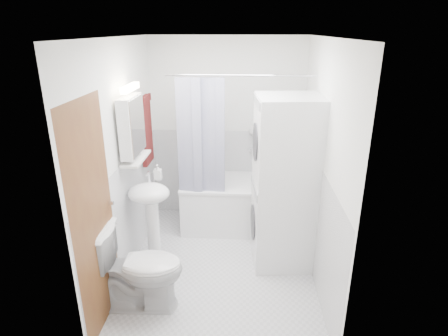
# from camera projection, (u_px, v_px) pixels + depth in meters

# --- Properties ---
(floor) EXTENTS (2.60, 2.60, 0.00)m
(floor) POSITION_uv_depth(u_px,v_px,m) (221.00, 264.00, 4.18)
(floor) COLOR silver
(floor) RESTS_ON ground
(room_walls) EXTENTS (2.60, 2.60, 2.60)m
(room_walls) POSITION_uv_depth(u_px,v_px,m) (221.00, 136.00, 3.65)
(room_walls) COLOR white
(room_walls) RESTS_ON ground
(wainscot) EXTENTS (1.98, 2.58, 2.58)m
(wainscot) POSITION_uv_depth(u_px,v_px,m) (223.00, 204.00, 4.24)
(wainscot) COLOR white
(wainscot) RESTS_ON ground
(door) EXTENTS (0.05, 2.00, 2.00)m
(door) POSITION_uv_depth(u_px,v_px,m) (111.00, 203.00, 3.36)
(door) COLOR brown
(door) RESTS_ON ground
(bathtub) EXTENTS (1.65, 0.78, 0.63)m
(bathtub) POSITION_uv_depth(u_px,v_px,m) (246.00, 201.00, 4.90)
(bathtub) COLOR white
(bathtub) RESTS_ON ground
(tub_spout) EXTENTS (0.04, 0.12, 0.04)m
(tub_spout) POSITION_uv_depth(u_px,v_px,m) (262.00, 150.00, 4.99)
(tub_spout) COLOR silver
(tub_spout) RESTS_ON room_walls
(curtain_rod) EXTENTS (1.83, 0.02, 0.02)m
(curtain_rod) POSITION_uv_depth(u_px,v_px,m) (249.00, 75.00, 4.01)
(curtain_rod) COLOR silver
(curtain_rod) RESTS_ON room_walls
(shower_curtain) EXTENTS (0.55, 0.02, 1.45)m
(shower_curtain) POSITION_uv_depth(u_px,v_px,m) (201.00, 142.00, 4.30)
(shower_curtain) COLOR #151649
(shower_curtain) RESTS_ON curtain_rod
(sink) EXTENTS (0.44, 0.37, 1.04)m
(sink) POSITION_uv_depth(u_px,v_px,m) (150.00, 206.00, 3.98)
(sink) COLOR white
(sink) RESTS_ON ground
(medicine_cabinet) EXTENTS (0.13, 0.50, 0.71)m
(medicine_cabinet) POSITION_uv_depth(u_px,v_px,m) (132.00, 124.00, 3.77)
(medicine_cabinet) COLOR white
(medicine_cabinet) RESTS_ON room_walls
(shelf) EXTENTS (0.18, 0.54, 0.02)m
(shelf) POSITION_uv_depth(u_px,v_px,m) (136.00, 159.00, 3.90)
(shelf) COLOR silver
(shelf) RESTS_ON room_walls
(shower_caddy) EXTENTS (0.22, 0.06, 0.02)m
(shower_caddy) POSITION_uv_depth(u_px,v_px,m) (267.00, 136.00, 4.90)
(shower_caddy) COLOR silver
(shower_caddy) RESTS_ON room_walls
(towel) EXTENTS (0.07, 0.35, 0.84)m
(towel) POSITION_uv_depth(u_px,v_px,m) (146.00, 129.00, 4.45)
(towel) COLOR #52130A
(towel) RESTS_ON room_walls
(washer_dryer) EXTENTS (0.71, 0.71, 1.86)m
(washer_dryer) POSITION_uv_depth(u_px,v_px,m) (285.00, 183.00, 3.97)
(washer_dryer) COLOR white
(washer_dryer) RESTS_ON ground
(toilet) EXTENTS (0.85, 0.50, 0.82)m
(toilet) POSITION_uv_depth(u_px,v_px,m) (138.00, 268.00, 3.43)
(toilet) COLOR white
(toilet) RESTS_ON ground
(soap_pump) EXTENTS (0.08, 0.17, 0.08)m
(soap_pump) POSITION_uv_depth(u_px,v_px,m) (158.00, 176.00, 4.12)
(soap_pump) COLOR gray
(soap_pump) RESTS_ON sink
(shelf_bottle) EXTENTS (0.07, 0.18, 0.07)m
(shelf_bottle) POSITION_uv_depth(u_px,v_px,m) (132.00, 159.00, 3.74)
(shelf_bottle) COLOR gray
(shelf_bottle) RESTS_ON shelf
(shelf_cup) EXTENTS (0.10, 0.09, 0.10)m
(shelf_cup) POSITION_uv_depth(u_px,v_px,m) (139.00, 149.00, 3.99)
(shelf_cup) COLOR gray
(shelf_cup) RESTS_ON shelf
(shampoo_a) EXTENTS (0.13, 0.17, 0.13)m
(shampoo_a) POSITION_uv_depth(u_px,v_px,m) (254.00, 130.00, 4.89)
(shampoo_a) COLOR gray
(shampoo_a) RESTS_ON shower_caddy
(shampoo_b) EXTENTS (0.08, 0.21, 0.08)m
(shampoo_b) POSITION_uv_depth(u_px,v_px,m) (263.00, 132.00, 4.89)
(shampoo_b) COLOR #23598E
(shampoo_b) RESTS_ON shower_caddy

